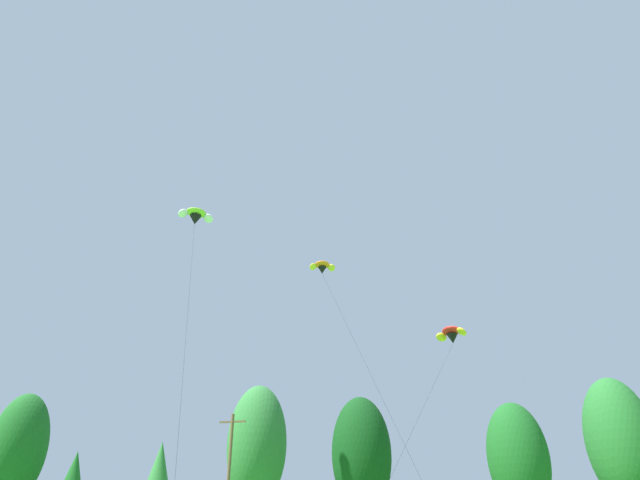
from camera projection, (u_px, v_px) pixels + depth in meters
treeline_tree_a at (18, 449)px, 53.09m from camera, size 5.51×5.51×13.74m
treeline_tree_c at (158, 478)px, 50.17m from camera, size 3.54×3.54×8.82m
treeline_tree_d at (257, 445)px, 48.49m from camera, size 5.44×5.44×13.50m
treeline_tree_e at (362, 454)px, 43.64m from camera, size 4.91×4.91×11.53m
treeline_tree_f at (518, 458)px, 41.06m from camera, size 4.66×4.66×10.61m
treeline_tree_g at (621, 442)px, 41.28m from camera, size 5.18×5.18×12.53m
utility_pole at (229, 476)px, 40.75m from camera, size 2.20×0.26×9.77m
parafoil_kite_high_lime_white at (196, 216)px, 45.91m from camera, size 10.03×16.30×24.70m
parafoil_kite_mid_red_yellow at (452, 334)px, 50.85m from camera, size 7.97×22.30×17.57m
parafoil_kite_far_orange at (322, 267)px, 46.02m from camera, size 9.88×11.62×20.64m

